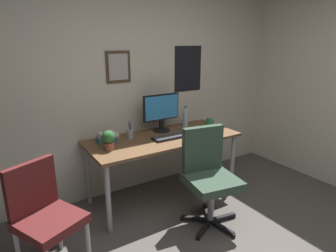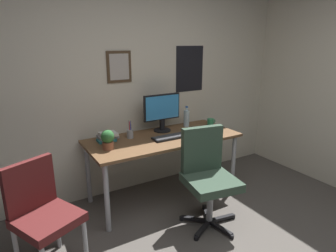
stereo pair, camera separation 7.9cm
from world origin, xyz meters
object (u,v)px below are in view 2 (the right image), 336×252
object	(u,v)px
potted_plant	(108,139)
pen_cup	(130,133)
side_chair	(42,210)
keyboard	(171,137)
water_bottle	(186,118)
office_chair	(207,172)
monitor	(162,111)
computer_mouse	(195,133)
book_stack_left	(108,137)
coffee_mug_near	(211,122)

from	to	relation	value
potted_plant	pen_cup	bearing A→B (deg)	32.31
side_chair	potted_plant	world-z (taller)	potted_plant
keyboard	water_bottle	world-z (taller)	water_bottle
keyboard	potted_plant	xyz separation A→B (m)	(-0.71, 0.02, 0.09)
office_chair	monitor	distance (m)	0.95
computer_mouse	book_stack_left	xyz separation A→B (m)	(-0.93, 0.28, 0.03)
keyboard	side_chair	bearing A→B (deg)	-164.00
side_chair	pen_cup	world-z (taller)	pen_cup
coffee_mug_near	book_stack_left	bearing A→B (deg)	176.01
water_bottle	pen_cup	distance (m)	0.79
monitor	pen_cup	world-z (taller)	monitor
computer_mouse	monitor	bearing A→B (deg)	130.04
keyboard	coffee_mug_near	size ratio (longest dim) A/B	3.63
keyboard	computer_mouse	bearing A→B (deg)	-4.60
keyboard	computer_mouse	xyz separation A→B (m)	(0.30, -0.02, 0.01)
monitor	keyboard	distance (m)	0.36
office_chair	coffee_mug_near	xyz separation A→B (m)	(0.61, 0.73, 0.24)
side_chair	computer_mouse	size ratio (longest dim) A/B	7.95
side_chair	monitor	xyz separation A→B (m)	(1.45, 0.68, 0.46)
water_bottle	pen_cup	xyz separation A→B (m)	(-0.79, -0.07, -0.05)
book_stack_left	office_chair	bearing A→B (deg)	-49.88
water_bottle	coffee_mug_near	distance (m)	0.31
monitor	coffee_mug_near	xyz separation A→B (m)	(0.63, -0.11, -0.20)
keyboard	water_bottle	bearing A→B (deg)	36.72
potted_plant	book_stack_left	bearing A→B (deg)	71.38
office_chair	water_bottle	distance (m)	0.97
keyboard	coffee_mug_near	xyz separation A→B (m)	(0.68, 0.17, 0.03)
keyboard	coffee_mug_near	distance (m)	0.70
monitor	computer_mouse	distance (m)	0.46
potted_plant	keyboard	bearing A→B (deg)	-1.94
office_chair	monitor	world-z (taller)	monitor
potted_plant	pen_cup	world-z (taller)	pen_cup
water_bottle	monitor	bearing A→B (deg)	-177.72
monitor	pen_cup	bearing A→B (deg)	-172.85
office_chair	pen_cup	world-z (taller)	office_chair
monitor	computer_mouse	bearing A→B (deg)	-49.96
computer_mouse	coffee_mug_near	size ratio (longest dim) A/B	0.93
keyboard	computer_mouse	world-z (taller)	computer_mouse
water_bottle	side_chair	bearing A→B (deg)	-158.79
computer_mouse	pen_cup	world-z (taller)	pen_cup
office_chair	computer_mouse	xyz separation A→B (m)	(0.24, 0.54, 0.21)
coffee_mug_near	pen_cup	world-z (taller)	pen_cup
office_chair	water_bottle	xyz separation A→B (m)	(0.34, 0.86, 0.30)
monitor	coffee_mug_near	size ratio (longest dim) A/B	3.88
office_chair	keyboard	size ratio (longest dim) A/B	2.21
book_stack_left	potted_plant	bearing A→B (deg)	-108.62
side_chair	computer_mouse	bearing A→B (deg)	12.52
side_chair	book_stack_left	bearing A→B (deg)	40.64
office_chair	pen_cup	distance (m)	0.94
keyboard	pen_cup	distance (m)	0.45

